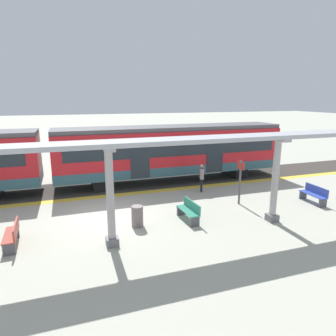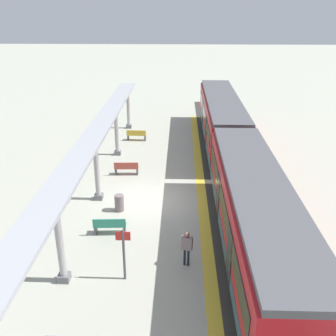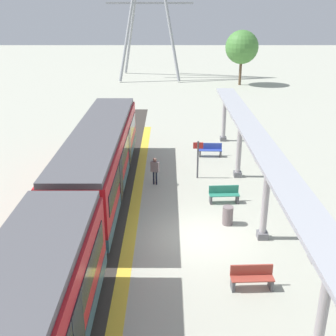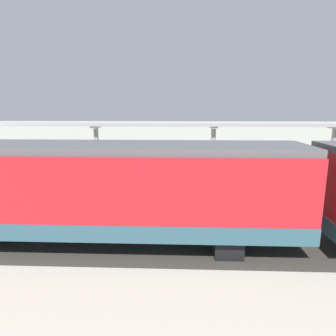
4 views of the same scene
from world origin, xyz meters
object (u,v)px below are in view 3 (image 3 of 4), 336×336
platform_info_sign (197,156)px  bench_mid_platform (209,150)px  bench_extra_slot (251,277)px  passenger_waiting_near_edge (154,168)px  train_far_carriage (100,158)px  canopy_pillar_second (321,314)px  bench_near_end (223,194)px  trash_bin (227,215)px  canopy_pillar_fourth (238,147)px  canopy_pillar_fifth (223,116)px  canopy_pillar_third (265,199)px

platform_info_sign → bench_mid_platform: bearing=73.6°
bench_extra_slot → passenger_waiting_near_edge: (-3.64, 9.04, 0.53)m
train_far_carriage → canopy_pillar_second: bearing=-57.3°
canopy_pillar_second → bench_near_end: size_ratio=2.36×
canopy_pillar_second → passenger_waiting_near_edge: 13.41m
bench_near_end → trash_bin: size_ratio=1.75×
canopy_pillar_second → canopy_pillar_fourth: (0.00, 13.65, 0.00)m
canopy_pillar_fifth → bench_mid_platform: size_ratio=2.37×
canopy_pillar_fifth → platform_info_sign: size_ratio=1.63×
canopy_pillar_third → bench_extra_slot: canopy_pillar_third is taller
canopy_pillar_fourth → bench_extra_slot: 10.32m
canopy_pillar_fifth → platform_info_sign: canopy_pillar_fifth is taller
canopy_pillar_second → bench_mid_platform: bearing=94.2°
canopy_pillar_fourth → canopy_pillar_second: bearing=-90.0°
canopy_pillar_third → trash_bin: 2.28m
bench_mid_platform → passenger_waiting_near_edge: (-3.47, -4.60, 0.53)m
canopy_pillar_fifth → canopy_pillar_second: bearing=-90.0°
canopy_pillar_third → canopy_pillar_fourth: (0.00, 6.84, 0.00)m
canopy_pillar_second → bench_extra_slot: size_ratio=2.37×
canopy_pillar_third → bench_extra_slot: (-1.09, -3.34, -1.38)m
bench_extra_slot → passenger_waiting_near_edge: bearing=111.9°
canopy_pillar_second → trash_bin: bearing=99.3°
trash_bin → platform_info_sign: (-1.01, 5.41, 0.89)m
bench_mid_platform → platform_info_sign: 3.91m
train_far_carriage → canopy_pillar_third: size_ratio=3.93×
canopy_pillar_fifth → trash_bin: size_ratio=4.13×
bench_near_end → bench_mid_platform: 6.81m
bench_mid_platform → bench_extra_slot: size_ratio=1.00×
canopy_pillar_fourth → trash_bin: (-1.32, -5.60, -1.39)m
canopy_pillar_fifth → bench_near_end: canopy_pillar_fifth is taller
passenger_waiting_near_edge → canopy_pillar_third: bearing=-50.3°
canopy_pillar_second → platform_info_sign: (-2.33, 13.46, -0.49)m
bench_extra_slot → train_far_carriage: bearing=128.0°
bench_extra_slot → canopy_pillar_second: bearing=-72.7°
train_far_carriage → passenger_waiting_near_edge: 3.03m
canopy_pillar_fourth → canopy_pillar_third: bearing=-90.0°
canopy_pillar_third → bench_extra_slot: bearing=-108.0°
canopy_pillar_second → trash_bin: (-1.32, 8.05, -1.39)m
train_far_carriage → canopy_pillar_fifth: canopy_pillar_fifth is taller
bench_extra_slot → platform_info_sign: (-1.25, 9.98, 0.89)m
trash_bin → canopy_pillar_second: bearing=-80.7°
bench_near_end → bench_mid_platform: same height
bench_extra_slot → passenger_waiting_near_edge: 9.76m
canopy_pillar_second → platform_info_sign: canopy_pillar_second is taller
canopy_pillar_second → bench_mid_platform: size_ratio=2.37×
canopy_pillar_fifth → bench_extra_slot: (-1.09, -16.96, -1.38)m
trash_bin → bench_near_end: bearing=87.2°
canopy_pillar_third → bench_extra_slot: size_ratio=2.37×
train_far_carriage → bench_mid_platform: train_far_carriage is taller
bench_mid_platform → trash_bin: 9.07m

